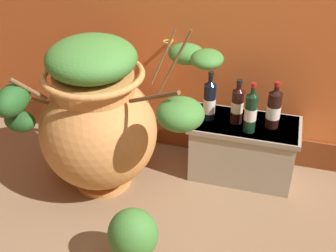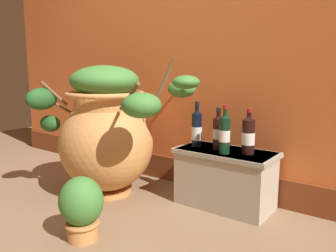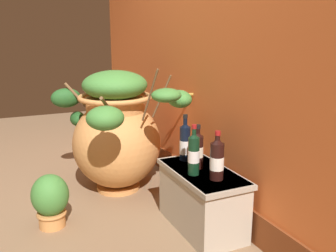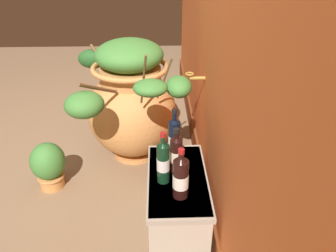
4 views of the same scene
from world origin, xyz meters
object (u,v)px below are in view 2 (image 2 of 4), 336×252
Objects in this scene: wine_bottle_right at (225,133)px; potted_shrub at (81,206)px; wine_bottle_left at (248,134)px; wine_bottle_middle at (218,131)px; terracotta_urn at (107,131)px; wine_bottle_back at (197,128)px.

wine_bottle_right is 0.96m from potted_shrub.
wine_bottle_middle is (-0.21, -0.01, -0.00)m from wine_bottle_left.
terracotta_urn is at bearing 124.81° from potted_shrub.
terracotta_urn is at bearing -161.78° from wine_bottle_left.
terracotta_urn is 3.58× the size of wine_bottle_back.
wine_bottle_back reaches higher than wine_bottle_left.
wine_bottle_back is 0.94m from potted_shrub.
terracotta_urn is at bearing -157.93° from wine_bottle_middle.
wine_bottle_left is 1.09m from potted_shrub.
wine_bottle_middle is 0.11m from wine_bottle_right.
wine_bottle_right reaches higher than potted_shrub.
terracotta_urn is 3.62× the size of wine_bottle_right.
wine_bottle_left is at bearing 18.22° from terracotta_urn.
wine_bottle_back reaches higher than wine_bottle_right.
wine_bottle_right is 0.99× the size of wine_bottle_back.
wine_bottle_back is (0.58, 0.30, 0.04)m from terracotta_urn.
wine_bottle_back is at bearing -177.59° from wine_bottle_left.
terracotta_urn is 1.00m from wine_bottle_left.
potted_shrub is (0.39, -0.56, -0.28)m from terracotta_urn.
wine_bottle_middle is at bearing 67.83° from potted_shrub.
wine_bottle_middle is 0.98m from potted_shrub.
terracotta_urn is 0.74m from potted_shrub.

